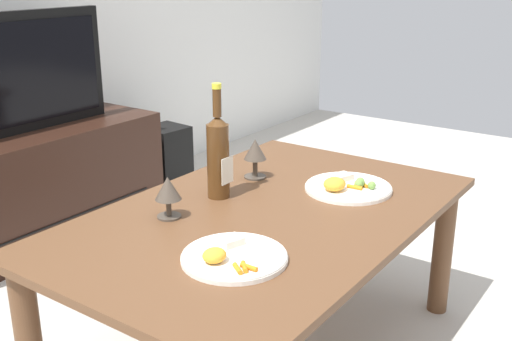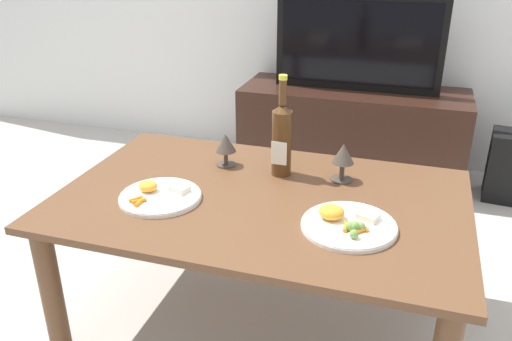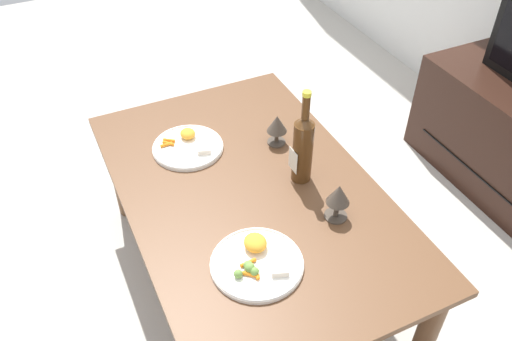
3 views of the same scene
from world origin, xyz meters
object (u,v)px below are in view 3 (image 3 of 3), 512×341
at_px(wine_bottle, 303,147).
at_px(dinner_plate_right, 257,261).
at_px(goblet_left, 277,125).
at_px(dinner_plate_left, 188,146).
at_px(goblet_right, 338,196).
at_px(dining_table, 250,206).

height_order(wine_bottle, dinner_plate_right, wine_bottle).
distance_m(goblet_left, dinner_plate_left, 0.34).
bearing_deg(goblet_left, dinner_plate_right, -32.44).
bearing_deg(goblet_left, wine_bottle, -3.31).
relative_size(wine_bottle, goblet_left, 2.90).
bearing_deg(goblet_right, dinner_plate_right, -77.71).
bearing_deg(dinner_plate_right, dining_table, 159.04).
bearing_deg(dining_table, wine_bottle, 84.77).
distance_m(wine_bottle, dinner_plate_left, 0.47).
xyz_separation_m(dinner_plate_left, dinner_plate_right, (0.61, -0.00, 0.00)).
relative_size(wine_bottle, dinner_plate_left, 1.35).
relative_size(wine_bottle, goblet_right, 2.63).
relative_size(dining_table, dinner_plate_left, 4.97).
xyz_separation_m(dining_table, wine_bottle, (0.02, 0.19, 0.22)).
bearing_deg(dinner_plate_right, dinner_plate_left, 179.96).
height_order(wine_bottle, goblet_right, wine_bottle).
height_order(dining_table, goblet_left, goblet_left).
xyz_separation_m(wine_bottle, dinner_plate_left, (-0.33, -0.31, -0.13)).
relative_size(dinner_plate_left, dinner_plate_right, 0.95).
bearing_deg(dinner_plate_left, goblet_left, 70.78).
xyz_separation_m(goblet_right, dinner_plate_left, (-0.54, -0.32, -0.08)).
distance_m(goblet_right, dinner_plate_right, 0.34).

